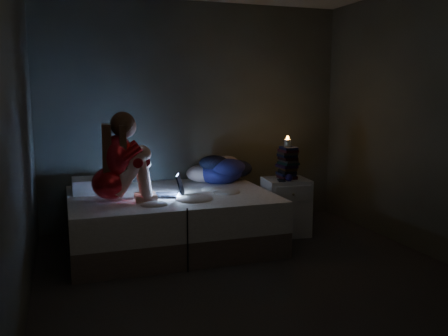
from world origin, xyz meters
name	(u,v)px	position (x,y,z in m)	size (l,w,h in m)	color
floor	(256,279)	(0.00, 0.00, -0.01)	(3.60, 3.80, 0.02)	#2A2726
wall_back	(195,115)	(0.00, 1.91, 1.30)	(3.60, 0.02, 2.60)	#353931
wall_front	(427,153)	(0.00, -1.91, 1.30)	(3.60, 0.02, 2.60)	#353931
wall_left	(15,131)	(-1.81, 0.00, 1.30)	(0.02, 3.80, 2.60)	#353931
wall_right	(438,121)	(1.81, 0.00, 1.30)	(0.02, 3.80, 2.60)	#353931
bed	(171,220)	(-0.49, 1.10, 0.28)	(2.00, 1.50, 0.55)	beige
pillow	(97,185)	(-1.18, 1.43, 0.62)	(0.50, 0.35, 0.14)	white
woman	(109,157)	(-1.10, 0.89, 0.97)	(0.52, 0.34, 0.84)	#A51312
laptop	(166,185)	(-0.56, 0.97, 0.67)	(0.33, 0.23, 0.23)	black
clothes_pile	(220,168)	(0.18, 1.53, 0.72)	(0.55, 0.44, 0.33)	navy
nightstand	(286,207)	(0.81, 1.10, 0.31)	(0.47, 0.42, 0.63)	silver
book_stack	(287,162)	(0.83, 1.13, 0.81)	(0.19, 0.25, 0.36)	black
candle	(288,142)	(0.83, 1.13, 1.03)	(0.07, 0.07, 0.08)	beige
phone	(283,181)	(0.71, 0.99, 0.63)	(0.07, 0.14, 0.01)	black
blue_orb	(291,178)	(0.78, 0.95, 0.67)	(0.08, 0.08, 0.08)	#1D1553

